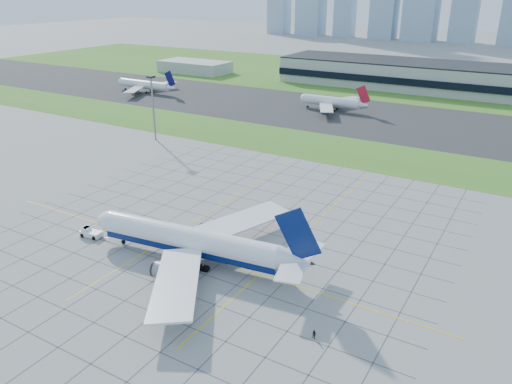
% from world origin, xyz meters
% --- Properties ---
extents(ground, '(1400.00, 1400.00, 0.00)m').
position_xyz_m(ground, '(0.00, 0.00, 0.00)').
color(ground, gray).
rests_on(ground, ground).
extents(grass_median, '(700.00, 35.00, 0.04)m').
position_xyz_m(grass_median, '(0.00, 90.00, 0.02)').
color(grass_median, '#3D7320').
rests_on(grass_median, ground).
extents(asphalt_taxiway, '(700.00, 75.00, 0.04)m').
position_xyz_m(asphalt_taxiway, '(0.00, 145.00, 0.03)').
color(asphalt_taxiway, '#383838').
rests_on(asphalt_taxiway, ground).
extents(grass_far, '(700.00, 145.00, 0.04)m').
position_xyz_m(grass_far, '(0.00, 255.00, 0.02)').
color(grass_far, '#3D7320').
rests_on(grass_far, ground).
extents(apron_markings, '(120.00, 130.00, 0.03)m').
position_xyz_m(apron_markings, '(0.43, 11.09, 0.02)').
color(apron_markings, '#474744').
rests_on(apron_markings, ground).
extents(terminal, '(260.00, 43.00, 15.80)m').
position_xyz_m(terminal, '(40.00, 229.87, 7.89)').
color(terminal, '#B7B7B2').
rests_on(terminal, ground).
extents(service_block, '(50.00, 25.00, 8.00)m').
position_xyz_m(service_block, '(-160.00, 210.00, 4.00)').
color(service_block, '#B7B7B2').
rests_on(service_block, ground).
extents(light_mast, '(2.50, 2.50, 25.60)m').
position_xyz_m(light_mast, '(-70.00, 65.00, 16.18)').
color(light_mast, gray).
rests_on(light_mast, ground).
extents(airliner, '(56.07, 56.51, 17.68)m').
position_xyz_m(airliner, '(2.00, -4.38, 4.83)').
color(airliner, white).
rests_on(airliner, ground).
extents(pushback_tug, '(8.18, 3.38, 2.25)m').
position_xyz_m(pushback_tug, '(-27.14, -8.05, 1.00)').
color(pushback_tug, white).
rests_on(pushback_tug, ground).
extents(crew_near, '(0.62, 0.76, 1.81)m').
position_xyz_m(crew_near, '(-25.21, -2.53, 0.91)').
color(crew_near, black).
rests_on(crew_near, ground).
extents(crew_far, '(1.04, 0.93, 1.76)m').
position_xyz_m(crew_far, '(36.98, -15.37, 0.88)').
color(crew_far, black).
rests_on(crew_far, ground).
extents(distant_jet_0, '(40.88, 42.66, 14.08)m').
position_xyz_m(distant_jet_0, '(-140.41, 136.57, 4.49)').
color(distant_jet_0, white).
rests_on(distant_jet_0, ground).
extents(distant_jet_1, '(34.41, 42.66, 14.08)m').
position_xyz_m(distant_jet_1, '(-28.47, 149.54, 4.48)').
color(distant_jet_1, white).
rests_on(distant_jet_1, ground).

